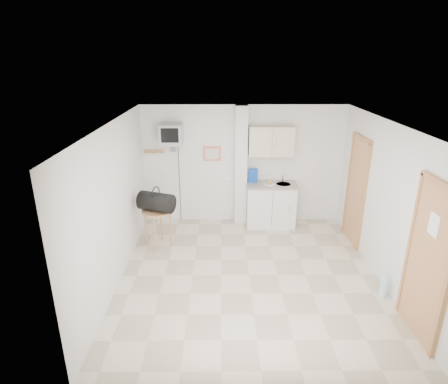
{
  "coord_description": "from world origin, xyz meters",
  "views": [
    {
      "loc": [
        -0.45,
        -5.33,
        3.43
      ],
      "look_at": [
        -0.41,
        0.6,
        1.25
      ],
      "focal_mm": 30.0,
      "sensor_mm": 36.0,
      "label": 1
    }
  ],
  "objects_px": {
    "crt_television": "(171,135)",
    "round_table": "(157,216)",
    "duffel_bag": "(156,202)",
    "water_bottle": "(384,287)"
  },
  "relations": [
    {
      "from": "crt_television",
      "to": "round_table",
      "type": "distance_m",
      "value": 1.65
    },
    {
      "from": "crt_television",
      "to": "round_table",
      "type": "xyz_separation_m",
      "value": [
        -0.2,
        -0.97,
        -1.32
      ]
    },
    {
      "from": "round_table",
      "to": "water_bottle",
      "type": "xyz_separation_m",
      "value": [
        3.63,
        -1.63,
        -0.46
      ]
    },
    {
      "from": "duffel_bag",
      "to": "water_bottle",
      "type": "relative_size",
      "value": 2.13
    },
    {
      "from": "round_table",
      "to": "duffel_bag",
      "type": "height_order",
      "value": "duffel_bag"
    },
    {
      "from": "crt_television",
      "to": "water_bottle",
      "type": "distance_m",
      "value": 4.66
    },
    {
      "from": "crt_television",
      "to": "water_bottle",
      "type": "height_order",
      "value": "crt_television"
    },
    {
      "from": "water_bottle",
      "to": "round_table",
      "type": "bearing_deg",
      "value": 155.79
    },
    {
      "from": "duffel_bag",
      "to": "water_bottle",
      "type": "height_order",
      "value": "duffel_bag"
    },
    {
      "from": "round_table",
      "to": "water_bottle",
      "type": "distance_m",
      "value": 4.01
    }
  ]
}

